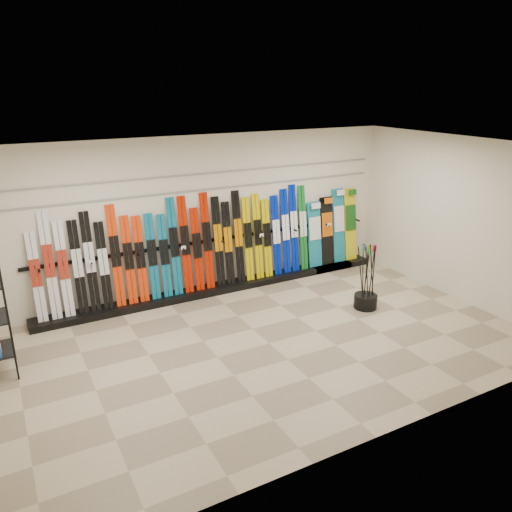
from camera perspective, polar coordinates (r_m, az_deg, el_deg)
floor at (r=7.97m, az=1.52°, el=-9.95°), size 8.00×8.00×0.00m
back_wall at (r=9.51m, az=-5.93°, el=4.62°), size 8.00×0.00×8.00m
right_wall at (r=9.90m, az=22.19°, el=3.86°), size 0.00×5.00×5.00m
ceiling at (r=7.01m, az=1.74°, el=11.98°), size 8.00×8.00×0.00m
ski_rack_base at (r=9.86m, az=-3.94°, el=-3.62°), size 8.00×0.40×0.12m
skis at (r=9.38m, az=-7.85°, el=0.89°), size 5.38×0.28×1.83m
snowboards at (r=10.98m, az=8.80°, el=3.09°), size 1.27×0.25×1.60m
pole_bin at (r=9.30m, az=12.40°, el=-5.07°), size 0.42×0.42×0.25m
ski_poles at (r=9.11m, az=12.62°, el=-2.32°), size 0.40×0.33×1.18m
slatwall_rail_0 at (r=9.38m, az=-5.98°, el=7.55°), size 7.60×0.02×0.03m
slatwall_rail_1 at (r=9.32m, az=-6.05°, el=9.35°), size 7.60×0.02×0.03m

